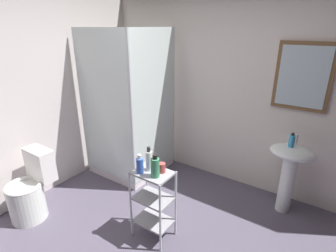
% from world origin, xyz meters
% --- Properties ---
extents(wall_back, '(4.20, 0.14, 2.50)m').
position_xyz_m(wall_back, '(0.01, 1.85, 1.25)').
color(wall_back, silver).
rests_on(wall_back, ground_plane).
extents(wall_left, '(0.10, 4.20, 2.50)m').
position_xyz_m(wall_left, '(-1.85, 0.00, 1.25)').
color(wall_left, silver).
rests_on(wall_left, ground_plane).
extents(shower_stall, '(0.92, 0.92, 2.00)m').
position_xyz_m(shower_stall, '(-1.19, 1.18, 0.46)').
color(shower_stall, white).
rests_on(shower_stall, ground_plane).
extents(pedestal_sink, '(0.46, 0.37, 0.81)m').
position_xyz_m(pedestal_sink, '(0.82, 1.52, 0.58)').
color(pedestal_sink, white).
rests_on(pedestal_sink, ground_plane).
extents(sink_faucet, '(0.03, 0.03, 0.10)m').
position_xyz_m(sink_faucet, '(0.82, 1.64, 0.86)').
color(sink_faucet, silver).
rests_on(sink_faucet, pedestal_sink).
extents(toilet, '(0.37, 0.49, 0.76)m').
position_xyz_m(toilet, '(-1.48, -0.16, 0.31)').
color(toilet, white).
rests_on(toilet, ground_plane).
extents(storage_cart, '(0.38, 0.28, 0.74)m').
position_xyz_m(storage_cart, '(-0.18, 0.36, 0.44)').
color(storage_cart, silver).
rests_on(storage_cart, ground_plane).
extents(hand_soap_bottle, '(0.06, 0.06, 0.16)m').
position_xyz_m(hand_soap_bottle, '(0.79, 1.51, 0.88)').
color(hand_soap_bottle, '#389ED1').
rests_on(hand_soap_bottle, pedestal_sink).
extents(lotion_bottle_white, '(0.06, 0.06, 0.24)m').
position_xyz_m(lotion_bottle_white, '(-0.23, 0.37, 0.84)').
color(lotion_bottle_white, white).
rests_on(lotion_bottle_white, storage_cart).
extents(shampoo_bottle_blue, '(0.07, 0.07, 0.19)m').
position_xyz_m(shampoo_bottle_blue, '(-0.27, 0.29, 0.82)').
color(shampoo_bottle_blue, blue).
rests_on(shampoo_bottle_blue, storage_cart).
extents(body_wash_bottle_green, '(0.08, 0.08, 0.22)m').
position_xyz_m(body_wash_bottle_green, '(-0.11, 0.31, 0.84)').
color(body_wash_bottle_green, '#3C8B5F').
rests_on(body_wash_bottle_green, storage_cart).
extents(rinse_cup, '(0.07, 0.07, 0.09)m').
position_xyz_m(rinse_cup, '(-0.11, 0.41, 0.79)').
color(rinse_cup, '#B24742').
rests_on(rinse_cup, storage_cart).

